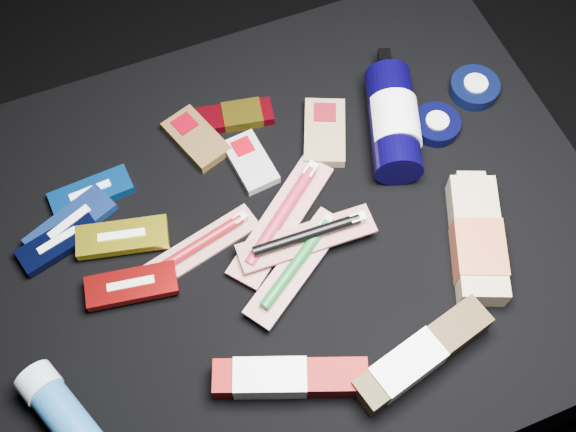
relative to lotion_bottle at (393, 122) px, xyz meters
name	(u,v)px	position (x,y,z in m)	size (l,w,h in m)	color
ground	(283,318)	(-0.23, -0.10, -0.44)	(3.00, 3.00, 0.00)	black
cloth_table	(282,281)	(-0.23, -0.10, -0.24)	(0.98, 0.78, 0.40)	black
luna_bar_0	(91,193)	(-0.48, 0.07, -0.03)	(0.13, 0.05, 0.02)	#094BA5
luna_bar_1	(71,224)	(-0.52, 0.03, -0.03)	(0.15, 0.10, 0.02)	#2046A9
luna_bar_2	(59,242)	(-0.54, 0.00, -0.03)	(0.13, 0.07, 0.02)	black
luna_bar_3	(122,237)	(-0.45, -0.02, -0.02)	(0.14, 0.08, 0.02)	gold
luna_bar_4	(132,286)	(-0.46, -0.10, -0.02)	(0.14, 0.07, 0.02)	maroon
clif_bar_0	(194,137)	(-0.30, 0.11, -0.03)	(0.09, 0.12, 0.02)	#553B1A
clif_bar_1	(249,160)	(-0.23, 0.04, -0.03)	(0.06, 0.11, 0.02)	#A6A6A0
clif_bar_2	(325,130)	(-0.10, 0.04, -0.03)	(0.11, 0.14, 0.02)	#927A51
power_bar	(232,117)	(-0.23, 0.12, -0.03)	(0.16, 0.07, 0.02)	maroon
lotion_bottle	(393,122)	(0.00, 0.00, 0.00)	(0.13, 0.24, 0.08)	black
cream_tin_upper	(474,88)	(0.17, 0.03, -0.03)	(0.08, 0.08, 0.03)	black
cream_tin_lower	(436,125)	(0.07, -0.02, -0.03)	(0.08, 0.08, 0.02)	black
bodywash_bottle	(477,242)	(0.03, -0.23, -0.02)	(0.14, 0.21, 0.04)	tan
deodorant_stick	(58,408)	(-0.60, -0.24, -0.01)	(0.09, 0.14, 0.05)	#205B92
toothbrush_pack_0	(200,246)	(-0.35, -0.08, -0.03)	(0.20, 0.09, 0.02)	beige
toothbrush_pack_1	(282,216)	(-0.22, -0.08, -0.02)	(0.22, 0.19, 0.03)	silver
toothbrush_pack_2	(297,264)	(-0.23, -0.16, -0.02)	(0.19, 0.15, 0.02)	silver
toothbrush_pack_3	(309,236)	(-0.20, -0.13, -0.01)	(0.21, 0.06, 0.02)	#B1ACA5
toothpaste_carton_red	(283,378)	(-0.31, -0.31, -0.02)	(0.21, 0.12, 0.04)	#7D0605
toothpaste_carton_green	(417,358)	(-0.13, -0.35, -0.01)	(0.22, 0.10, 0.04)	#3E2E15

